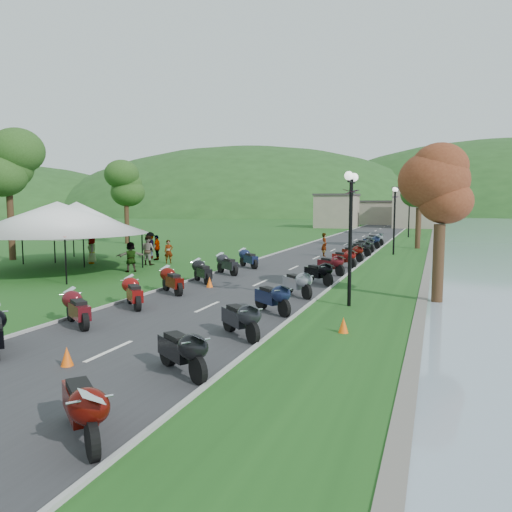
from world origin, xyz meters
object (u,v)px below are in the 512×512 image
(pedestrian_a, at_px, (169,263))
(pedestrian_b, at_px, (148,265))
(pedestrian_c, at_px, (151,259))
(vendor_tent_main, at_px, (59,237))

(pedestrian_a, bearing_deg, pedestrian_b, -163.65)
(pedestrian_a, distance_m, pedestrian_b, 1.41)
(pedestrian_b, distance_m, pedestrian_c, 3.63)
(vendor_tent_main, distance_m, pedestrian_b, 5.79)
(vendor_tent_main, xyz_separation_m, pedestrian_b, (2.92, 4.58, -2.00))
(pedestrian_a, bearing_deg, vendor_tent_main, -161.22)
(pedestrian_a, height_order, pedestrian_b, pedestrian_b)
(vendor_tent_main, bearing_deg, pedestrian_c, 81.66)
(pedestrian_a, xyz_separation_m, pedestrian_b, (-0.82, -1.15, 0.00))
(vendor_tent_main, xyz_separation_m, pedestrian_a, (3.74, 5.72, -2.00))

